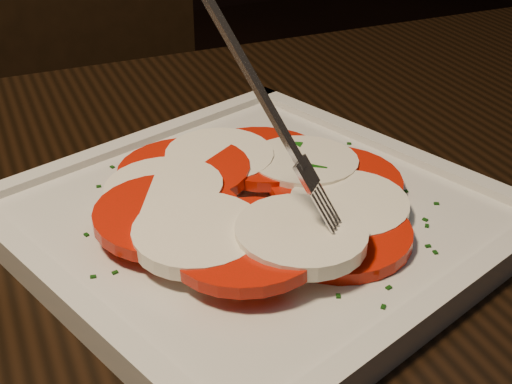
% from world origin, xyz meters
% --- Properties ---
extents(table, '(1.23, 0.84, 0.75)m').
position_xyz_m(table, '(-0.08, -0.00, 0.65)').
color(table, black).
rests_on(table, ground).
extents(chair, '(0.45, 0.45, 0.93)m').
position_xyz_m(chair, '(-0.08, 0.69, 0.53)').
color(chair, black).
rests_on(chair, ground).
extents(plate, '(0.37, 0.37, 0.01)m').
position_xyz_m(plate, '(-0.09, 0.03, 0.76)').
color(plate, silver).
rests_on(plate, table).
extents(caprese_salad, '(0.24, 0.24, 0.03)m').
position_xyz_m(caprese_salad, '(-0.09, 0.03, 0.78)').
color(caprese_salad, red).
rests_on(caprese_salad, plate).
extents(fork, '(0.08, 0.08, 0.13)m').
position_xyz_m(fork, '(-0.10, -0.00, 0.85)').
color(fork, white).
rests_on(fork, caprese_salad).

